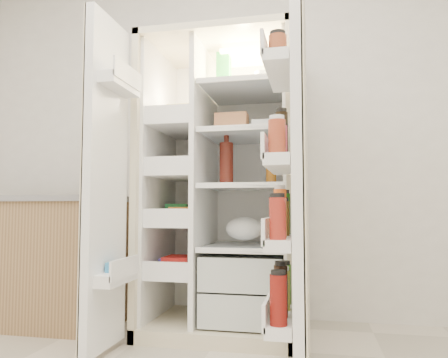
# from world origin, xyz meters

# --- Properties ---
(wall_back) EXTENTS (4.00, 0.02, 2.70)m
(wall_back) POSITION_xyz_m (0.00, 2.00, 1.35)
(wall_back) COLOR white
(wall_back) RESTS_ON floor
(refrigerator) EXTENTS (0.93, 0.70, 1.80)m
(refrigerator) POSITION_xyz_m (0.01, 1.65, 0.75)
(refrigerator) COLOR beige
(refrigerator) RESTS_ON floor
(freezer_door) EXTENTS (0.15, 0.40, 1.72)m
(freezer_door) POSITION_xyz_m (-0.51, 1.05, 0.89)
(freezer_door) COLOR white
(freezer_door) RESTS_ON floor
(fridge_door) EXTENTS (0.17, 0.58, 1.72)m
(fridge_door) POSITION_xyz_m (0.47, 0.96, 0.87)
(fridge_door) COLOR white
(fridge_door) RESTS_ON floor
(kitchen_counter) EXTENTS (1.15, 0.61, 0.83)m
(kitchen_counter) POSITION_xyz_m (-1.25, 1.56, 0.42)
(kitchen_counter) COLOR #9F7C4F
(kitchen_counter) RESTS_ON floor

